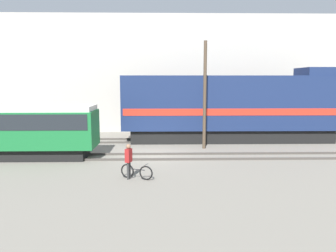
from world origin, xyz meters
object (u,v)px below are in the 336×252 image
Objects in this scene: bicycle at (137,172)px; utility_pole_left at (205,96)px; freight_locomotive at (233,107)px; streetcar at (14,128)px; person at (129,158)px.

bicycle is 0.22× the size of utility_pole_left.
freight_locomotive is 10.49× the size of bicycle.
streetcar is 5.78× the size of person.
person is (7.24, -4.33, -0.80)m from streetcar.
bicycle is at bearing -120.41° from utility_pole_left.
freight_locomotive is at bearing 54.20° from person.
person is 8.74m from utility_pole_left.
person is at bearing -30.90° from streetcar.
person is 0.23× the size of utility_pole_left.
streetcar is 12.17m from utility_pole_left.
freight_locomotive is 9.79× the size of person.
utility_pole_left is (11.73, 2.69, 1.81)m from streetcar.
streetcar is 8.88m from bicycle.
freight_locomotive is 11.99m from bicycle.
freight_locomotive reaches higher than person.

